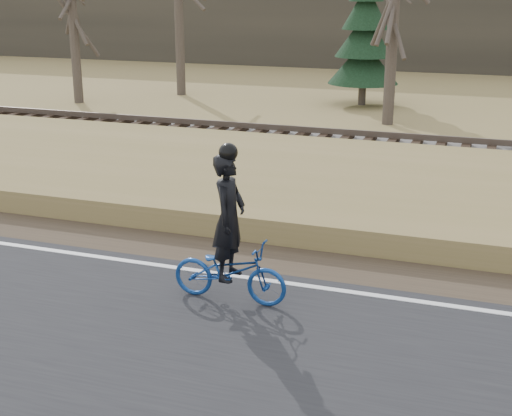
% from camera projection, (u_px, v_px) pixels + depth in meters
% --- Properties ---
extents(ground, '(120.00, 120.00, 0.00)m').
position_uv_depth(ground, '(338.00, 300.00, 10.30)').
color(ground, olive).
rests_on(ground, ground).
extents(road, '(120.00, 6.00, 0.06)m').
position_uv_depth(road, '(288.00, 387.00, 8.04)').
color(road, black).
rests_on(road, ground).
extents(edge_line, '(120.00, 0.12, 0.01)m').
position_uv_depth(edge_line, '(342.00, 291.00, 10.46)').
color(edge_line, silver).
rests_on(edge_line, road).
extents(shoulder, '(120.00, 1.60, 0.04)m').
position_uv_depth(shoulder, '(355.00, 269.00, 11.37)').
color(shoulder, '#473A2B').
rests_on(shoulder, ground).
extents(embankment, '(120.00, 5.00, 0.44)m').
position_uv_depth(embankment, '(387.00, 204.00, 14.01)').
color(embankment, olive).
rests_on(embankment, ground).
extents(ballast, '(120.00, 3.00, 0.45)m').
position_uv_depth(ballast, '(413.00, 160.00, 17.43)').
color(ballast, slate).
rests_on(ballast, ground).
extents(railroad, '(120.00, 2.40, 0.29)m').
position_uv_depth(railroad, '(413.00, 148.00, 17.34)').
color(railroad, black).
rests_on(railroad, ballast).
extents(treeline_backdrop, '(120.00, 4.00, 6.00)m').
position_uv_depth(treeline_backdrop, '(473.00, 10.00, 36.38)').
color(treeline_backdrop, '#383328').
rests_on(treeline_backdrop, ground).
extents(cyclist, '(1.68, 0.65, 2.29)m').
position_uv_depth(cyclist, '(229.00, 251.00, 9.95)').
color(cyclist, navy).
rests_on(cyclist, road).
extents(bare_tree_far_left, '(0.36, 0.36, 6.38)m').
position_uv_depth(bare_tree_far_left, '(73.00, 16.00, 26.20)').
color(bare_tree_far_left, '#4C4238').
rests_on(bare_tree_far_left, ground).
extents(bare_tree_near_left, '(0.36, 0.36, 6.70)m').
position_uv_depth(bare_tree_near_left, '(393.00, 17.00, 22.03)').
color(bare_tree_near_left, '#4C4238').
rests_on(bare_tree_near_left, ground).
extents(conifer, '(2.60, 2.60, 5.29)m').
position_uv_depth(conifer, '(365.00, 36.00, 25.91)').
color(conifer, '#4C4238').
rests_on(conifer, ground).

